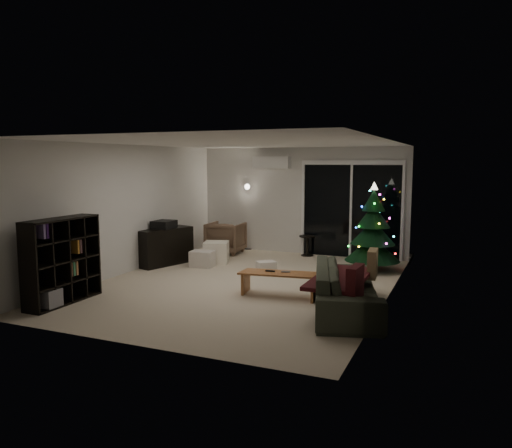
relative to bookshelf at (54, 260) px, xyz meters
The scene contains 18 objects.
room 4.58m from the bookshelf, 53.63° to the left, with size 6.50×7.51×2.60m.
bookshelf is the anchor object (origin of this frame).
media_cabinet 3.07m from the bookshelf, 90.00° to the left, with size 0.46×1.24×0.77m, color black.
stereo 3.06m from the bookshelf, 90.00° to the left, with size 0.39×0.46×0.17m, color black.
armchair 4.79m from the bookshelf, 82.60° to the left, with size 0.79×0.82×0.74m, color brown.
ottoman 3.79m from the bookshelf, 75.83° to the left, with size 0.51×0.51×0.46m, color silver.
cardboard_box_a 3.31m from the bookshelf, 74.89° to the left, with size 0.47×0.36×0.33m, color silver.
cardboard_box_b 3.88m from the bookshelf, 52.88° to the left, with size 0.35×0.26×0.25m, color silver.
side_table 5.77m from the bookshelf, 64.23° to the left, with size 0.38×0.38×0.47m, color black.
floor_lamp 5.56m from the bookshelf, 81.04° to the left, with size 0.25×0.25×1.58m, color black.
sofa 4.50m from the bookshelf, 16.55° to the left, with size 2.28×0.89×0.67m, color #262922.
sofa_throw 4.39m from the bookshelf, 16.92° to the left, with size 0.71×1.64×0.05m, color #441218.
cushion_a 4.94m from the bookshelf, 22.96° to the left, with size 0.13×0.44×0.44m, color #877753.
cushion_b 4.59m from the bookshelf, ahead, with size 0.13×0.44×0.44m, color #441218.
coffee_table 3.55m from the bookshelf, 28.06° to the left, with size 1.24×0.43×0.39m, color #A36233, non-canonical shape.
remote_a 3.39m from the bookshelf, 29.25° to the left, with size 0.16×0.05×0.02m, color black.
remote_b 3.64m from the bookshelf, 28.01° to the left, with size 0.14×0.04×0.02m, color slate.
christmas_tree 5.91m from the bookshelf, 45.21° to the left, with size 1.10×1.10×1.77m, color black.
Camera 1 is at (3.60, -7.95, 2.19)m, focal length 35.00 mm.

